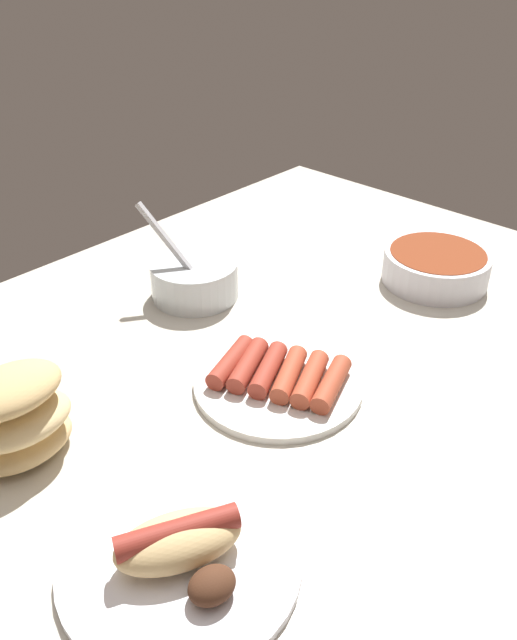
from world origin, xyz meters
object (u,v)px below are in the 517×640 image
Objects in this scene: plate_sausages at (278,378)px; bowl_chili at (436,265)px; bread_stack at (17,418)px; plate_hotdog_assembled at (181,553)px; bowl_coleslaw at (194,277)px.

bowl_chili is at bearing 178.99° from plate_sausages.
plate_sausages is at bearing -1.01° from bowl_chili.
plate_hotdog_assembled is (-2.16, 23.63, -3.64)cm from bread_stack.
bread_stack reaches higher than bowl_chili.
plate_hotdog_assembled is at bearing 9.16° from bowl_chili.
bread_stack is at bearing -84.78° from plate_hotdog_assembled.
bowl_chili is (-37.80, 0.67, 1.62)cm from plate_sausages.
bread_stack is 24.01cm from plate_hotdog_assembled.
bowl_coleslaw reaches higher than plate_hotdog_assembled.
bowl_chili is 38.87cm from bowl_coleslaw.
plate_hotdog_assembled is at bearing 95.22° from bread_stack.
bowl_chili reaches higher than plate_sausages.
plate_hotdog_assembled reaches higher than plate_sausages.
bowl_coleslaw is (-8.26, -24.59, 2.00)cm from plate_sausages.
plate_sausages is 1.28× the size of bowl_chili.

